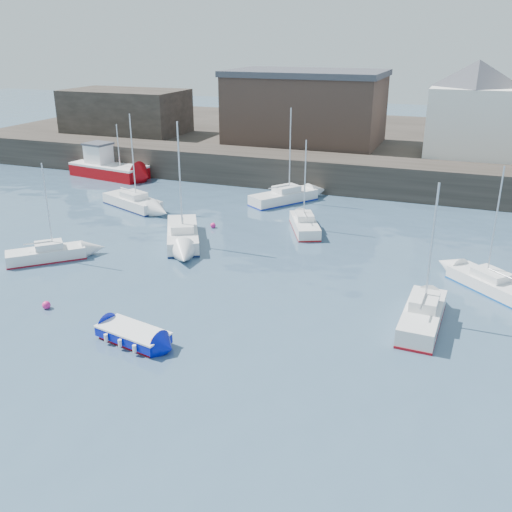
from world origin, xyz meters
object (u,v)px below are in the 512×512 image
(fishing_boat, at_px, (107,166))
(sailboat_f, at_px, (305,225))
(sailboat_a, at_px, (46,254))
(sailboat_d, at_px, (493,285))
(buoy_mid, at_px, (414,337))
(sailboat_c, at_px, (422,316))
(buoy_near, at_px, (47,308))
(sailboat_h, at_px, (284,197))
(buoy_far, at_px, (213,228))
(sailboat_e, at_px, (133,202))
(sailboat_b, at_px, (183,234))
(blue_dinghy, at_px, (133,335))

(fishing_boat, xyz_separation_m, sailboat_f, (24.20, -9.66, -0.60))
(sailboat_a, bearing_deg, sailboat_d, 10.59)
(buoy_mid, bearing_deg, sailboat_a, 175.40)
(sailboat_c, distance_m, sailboat_f, 15.91)
(sailboat_a, xyz_separation_m, buoy_near, (4.73, -5.77, -0.45))
(sailboat_h, distance_m, buoy_far, 9.11)
(fishing_boat, xyz_separation_m, buoy_mid, (33.84, -23.47, -1.07))
(buoy_near, relative_size, buoy_far, 1.08)
(sailboat_d, bearing_deg, sailboat_e, 165.47)
(sailboat_b, bearing_deg, buoy_mid, -25.96)
(buoy_near, bearing_deg, sailboat_e, 108.29)
(sailboat_a, relative_size, buoy_near, 14.30)
(sailboat_d, relative_size, buoy_near, 16.14)
(sailboat_a, distance_m, sailboat_f, 18.51)
(sailboat_b, relative_size, sailboat_h, 1.05)
(sailboat_c, height_order, buoy_near, sailboat_c)
(buoy_far, bearing_deg, sailboat_f, 15.06)
(sailboat_a, distance_m, sailboat_e, 12.67)
(buoy_far, bearing_deg, sailboat_a, -126.31)
(sailboat_a, bearing_deg, buoy_far, 53.69)
(sailboat_a, bearing_deg, buoy_near, -50.69)
(sailboat_c, xyz_separation_m, sailboat_h, (-13.71, 19.29, -0.03))
(fishing_boat, relative_size, sailboat_h, 1.08)
(sailboat_b, height_order, sailboat_d, sailboat_b)
(fishing_boat, distance_m, sailboat_d, 40.92)
(buoy_mid, height_order, buoy_far, buoy_mid)
(sailboat_a, relative_size, buoy_far, 15.45)
(sailboat_c, bearing_deg, buoy_near, -165.03)
(sailboat_b, height_order, sailboat_c, sailboat_b)
(blue_dinghy, bearing_deg, sailboat_e, 122.16)
(sailboat_a, distance_m, buoy_mid, 23.90)
(sailboat_e, xyz_separation_m, buoy_mid, (25.17, -14.51, -0.52))
(sailboat_c, height_order, sailboat_d, sailboat_c)
(sailboat_d, bearing_deg, buoy_near, -154.36)
(sailboat_c, relative_size, sailboat_f, 1.09)
(sailboat_b, relative_size, sailboat_e, 1.08)
(sailboat_c, xyz_separation_m, buoy_mid, (-0.20, -1.30, -0.56))
(fishing_boat, relative_size, sailboat_c, 1.19)
(sailboat_a, xyz_separation_m, sailboat_c, (24.02, -0.62, 0.11))
(sailboat_f, bearing_deg, fishing_boat, 158.23)
(sailboat_d, xyz_separation_m, sailboat_h, (-17.14, 13.54, 0.09))
(sailboat_f, bearing_deg, sailboat_b, -143.92)
(sailboat_e, bearing_deg, sailboat_c, -27.52)
(blue_dinghy, relative_size, sailboat_h, 0.48)
(sailboat_b, distance_m, buoy_near, 12.37)
(sailboat_a, distance_m, sailboat_b, 9.28)
(sailboat_c, distance_m, buoy_far, 19.77)
(blue_dinghy, relative_size, fishing_boat, 0.45)
(sailboat_a, height_order, sailboat_f, sailboat_f)
(sailboat_b, height_order, buoy_near, sailboat_b)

